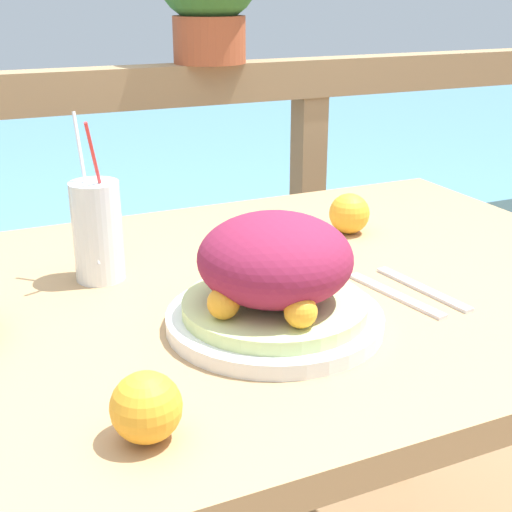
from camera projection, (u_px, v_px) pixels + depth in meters
patio_table at (265, 344)px, 1.09m from camera, size 1.18×0.83×0.76m
railing_fence at (137, 191)px, 1.66m from camera, size 2.80×0.08×1.01m
sea_backdrop at (20, 175)px, 3.98m from camera, size 12.00×4.00×0.38m
salad_plate at (275, 280)px, 0.90m from camera, size 0.28×0.28×0.15m
drink_glass at (97, 231)px, 1.05m from camera, size 0.07×0.08×0.25m
fork at (395, 295)px, 1.01m from camera, size 0.05×0.18×0.00m
knife at (422, 289)px, 1.03m from camera, size 0.04×0.18×0.00m
orange_near_basket at (349, 213)px, 1.26m from camera, size 0.07×0.07×0.07m
orange_near_glass at (146, 407)px, 0.68m from camera, size 0.07×0.07×0.07m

